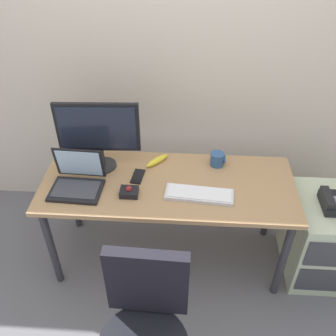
{
  "coord_description": "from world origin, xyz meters",
  "views": [
    {
      "loc": [
        0.11,
        -1.78,
        2.24
      ],
      "look_at": [
        0.0,
        0.0,
        0.83
      ],
      "focal_mm": 39.89,
      "sensor_mm": 36.0,
      "label": 1
    }
  ],
  "objects_px": {
    "file_cabinet": "(321,237)",
    "coffee_mug": "(217,159)",
    "monitor_main": "(98,131)",
    "keyboard": "(199,194)",
    "cell_phone": "(138,176)",
    "laptop": "(77,180)",
    "trackball_mouse": "(129,192)",
    "desk_phone": "(334,202)",
    "banana": "(157,161)"
  },
  "relations": [
    {
      "from": "file_cabinet",
      "to": "coffee_mug",
      "type": "height_order",
      "value": "coffee_mug"
    },
    {
      "from": "monitor_main",
      "to": "coffee_mug",
      "type": "distance_m",
      "value": 0.8
    },
    {
      "from": "keyboard",
      "to": "cell_phone",
      "type": "distance_m",
      "value": 0.42
    },
    {
      "from": "keyboard",
      "to": "cell_phone",
      "type": "bearing_deg",
      "value": 158.62
    },
    {
      "from": "keyboard",
      "to": "laptop",
      "type": "height_order",
      "value": "laptop"
    },
    {
      "from": "monitor_main",
      "to": "keyboard",
      "type": "relative_size",
      "value": 1.24
    },
    {
      "from": "file_cabinet",
      "to": "coffee_mug",
      "type": "xyz_separation_m",
      "value": [
        -0.73,
        0.23,
        0.45
      ]
    },
    {
      "from": "trackball_mouse",
      "to": "cell_phone",
      "type": "distance_m",
      "value": 0.17
    },
    {
      "from": "keyboard",
      "to": "desk_phone",
      "type": "bearing_deg",
      "value": 4.54
    },
    {
      "from": "file_cabinet",
      "to": "monitor_main",
      "type": "xyz_separation_m",
      "value": [
        -1.49,
        0.17,
        0.68
      ]
    },
    {
      "from": "cell_phone",
      "to": "desk_phone",
      "type": "bearing_deg",
      "value": 2.69
    },
    {
      "from": "cell_phone",
      "to": "banana",
      "type": "bearing_deg",
      "value": 61.38
    },
    {
      "from": "banana",
      "to": "laptop",
      "type": "bearing_deg",
      "value": -149.61
    },
    {
      "from": "desk_phone",
      "to": "banana",
      "type": "distance_m",
      "value": 1.15
    },
    {
      "from": "coffee_mug",
      "to": "cell_phone",
      "type": "distance_m",
      "value": 0.54
    },
    {
      "from": "keyboard",
      "to": "file_cabinet",
      "type": "bearing_deg",
      "value": 5.59
    },
    {
      "from": "file_cabinet",
      "to": "coffee_mug",
      "type": "bearing_deg",
      "value": 162.27
    },
    {
      "from": "trackball_mouse",
      "to": "monitor_main",
      "type": "bearing_deg",
      "value": 129.22
    },
    {
      "from": "trackball_mouse",
      "to": "coffee_mug",
      "type": "xyz_separation_m",
      "value": [
        0.54,
        0.33,
        0.02
      ]
    },
    {
      "from": "laptop",
      "to": "coffee_mug",
      "type": "distance_m",
      "value": 0.91
    },
    {
      "from": "laptop",
      "to": "monitor_main",
      "type": "bearing_deg",
      "value": 62.99
    },
    {
      "from": "laptop",
      "to": "banana",
      "type": "xyz_separation_m",
      "value": [
        0.47,
        0.27,
        -0.03
      ]
    },
    {
      "from": "laptop",
      "to": "cell_phone",
      "type": "xyz_separation_m",
      "value": [
        0.36,
        0.12,
        -0.05
      ]
    },
    {
      "from": "coffee_mug",
      "to": "cell_phone",
      "type": "height_order",
      "value": "coffee_mug"
    },
    {
      "from": "cell_phone",
      "to": "trackball_mouse",
      "type": "bearing_deg",
      "value": -93.53
    },
    {
      "from": "coffee_mug",
      "to": "laptop",
      "type": "bearing_deg",
      "value": -162.05
    },
    {
      "from": "monitor_main",
      "to": "cell_phone",
      "type": "xyz_separation_m",
      "value": [
        0.25,
        -0.1,
        -0.27
      ]
    },
    {
      "from": "laptop",
      "to": "file_cabinet",
      "type": "bearing_deg",
      "value": 1.71
    },
    {
      "from": "desk_phone",
      "to": "trackball_mouse",
      "type": "relative_size",
      "value": 1.82
    },
    {
      "from": "desk_phone",
      "to": "banana",
      "type": "xyz_separation_m",
      "value": [
        -1.12,
        0.24,
        0.09
      ]
    },
    {
      "from": "file_cabinet",
      "to": "monitor_main",
      "type": "height_order",
      "value": "monitor_main"
    },
    {
      "from": "desk_phone",
      "to": "laptop",
      "type": "height_order",
      "value": "laptop"
    },
    {
      "from": "file_cabinet",
      "to": "desk_phone",
      "type": "xyz_separation_m",
      "value": [
        -0.01,
        -0.02,
        0.34
      ]
    },
    {
      "from": "laptop",
      "to": "trackball_mouse",
      "type": "bearing_deg",
      "value": -8.94
    },
    {
      "from": "desk_phone",
      "to": "laptop",
      "type": "xyz_separation_m",
      "value": [
        -1.59,
        -0.03,
        0.12
      ]
    },
    {
      "from": "keyboard",
      "to": "coffee_mug",
      "type": "bearing_deg",
      "value": 69.34
    },
    {
      "from": "monitor_main",
      "to": "laptop",
      "type": "xyz_separation_m",
      "value": [
        -0.11,
        -0.21,
        -0.22
      ]
    },
    {
      "from": "laptop",
      "to": "coffee_mug",
      "type": "height_order",
      "value": "laptop"
    },
    {
      "from": "file_cabinet",
      "to": "cell_phone",
      "type": "height_order",
      "value": "cell_phone"
    },
    {
      "from": "file_cabinet",
      "to": "trackball_mouse",
      "type": "height_order",
      "value": "trackball_mouse"
    },
    {
      "from": "file_cabinet",
      "to": "keyboard",
      "type": "bearing_deg",
      "value": -174.41
    },
    {
      "from": "keyboard",
      "to": "banana",
      "type": "height_order",
      "value": "banana"
    },
    {
      "from": "banana",
      "to": "coffee_mug",
      "type": "bearing_deg",
      "value": 1.09
    },
    {
      "from": "desk_phone",
      "to": "monitor_main",
      "type": "xyz_separation_m",
      "value": [
        -1.48,
        0.18,
        0.34
      ]
    },
    {
      "from": "file_cabinet",
      "to": "trackball_mouse",
      "type": "xyz_separation_m",
      "value": [
        -1.27,
        -0.1,
        0.43
      ]
    },
    {
      "from": "monitor_main",
      "to": "cell_phone",
      "type": "relative_size",
      "value": 3.66
    },
    {
      "from": "monitor_main",
      "to": "keyboard",
      "type": "height_order",
      "value": "monitor_main"
    },
    {
      "from": "keyboard",
      "to": "trackball_mouse",
      "type": "distance_m",
      "value": 0.42
    },
    {
      "from": "trackball_mouse",
      "to": "laptop",
      "type": "bearing_deg",
      "value": 171.06
    },
    {
      "from": "file_cabinet",
      "to": "banana",
      "type": "height_order",
      "value": "banana"
    }
  ]
}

